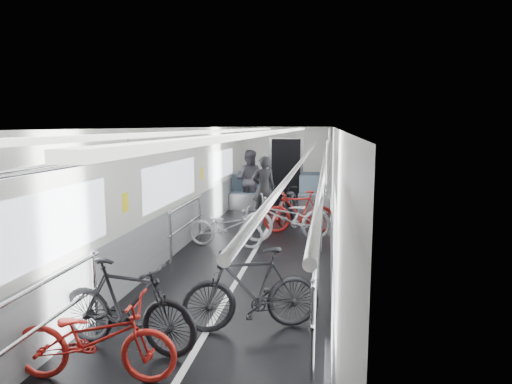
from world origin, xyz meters
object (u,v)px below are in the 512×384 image
bike_right_far (299,212)px  bike_aisle (288,203)px  bike_left_near (95,339)px  bike_right_mid (287,218)px  person_seated (249,179)px  bike_right_near (251,289)px  person_standing (264,188)px  bike_left_mid (126,306)px  bike_left_far (226,227)px

bike_right_far → bike_aisle: size_ratio=0.85×
bike_left_near → bike_aisle: bike_aisle is taller
bike_right_mid → person_seated: bearing=-175.5°
bike_right_near → bike_right_far: bike_right_near is taller
bike_right_far → person_standing: person_standing is taller
person_standing → person_seated: person_seated is taller
bike_left_mid → person_seated: bearing=11.3°
bike_left_near → bike_left_mid: bike_left_mid is taller
person_standing → bike_left_mid: bearing=67.2°
bike_left_mid → person_seated: 8.72m
bike_right_near → bike_right_mid: bike_right_near is taller
bike_left_mid → bike_right_mid: size_ratio=0.89×
bike_left_mid → person_standing: person_standing is taller
bike_right_mid → bike_right_near: bearing=-17.8°
bike_right_near → person_seated: size_ratio=0.96×
bike_left_far → person_standing: person_standing is taller
bike_left_far → bike_right_mid: size_ratio=0.82×
bike_left_mid → bike_left_far: (0.11, 4.37, -0.10)m
bike_left_mid → bike_aisle: 7.08m
person_seated → bike_left_near: bearing=98.0°
bike_left_near → bike_aisle: (1.19, 7.59, 0.08)m
bike_right_near → bike_right_mid: (0.04, 4.32, -0.00)m
bike_right_near → person_seated: 8.12m
bike_left_mid → bike_right_far: bike_left_mid is taller
bike_right_far → person_seated: size_ratio=0.93×
bike_right_far → bike_aisle: bike_aisle is taller
bike_right_near → bike_left_mid: bearing=-79.1°
bike_left_mid → bike_right_mid: (1.29, 5.05, -0.01)m
bike_left_near → person_seated: bearing=-4.3°
bike_right_near → bike_right_far: size_ratio=1.03×
bike_left_far → bike_left_mid: bearing=-176.4°
bike_right_far → bike_aisle: (-0.34, 1.15, 0.01)m
bike_right_mid → person_standing: (-0.80, 2.05, 0.33)m
bike_right_mid → bike_aisle: bike_right_mid is taller
bike_left_mid → person_seated: size_ratio=0.97×
person_standing → person_seated: bearing=-86.6°
person_standing → bike_right_far: bearing=109.5°
bike_right_mid → person_seated: (-1.46, 3.66, 0.37)m
bike_right_far → person_standing: size_ratio=0.97×
bike_aisle → bike_right_mid: bearing=-77.5°
bike_left_near → person_standing: size_ratio=0.96×
person_standing → bike_left_near: bearing=67.1°
bike_right_far → bike_aisle: bearing=-173.4°
bike_left_far → bike_right_far: bike_right_far is taller
bike_right_near → person_seated: bearing=171.1°
bike_right_far → person_seated: (-1.65, 2.87, 0.38)m
bike_right_far → bike_aisle: 1.20m
person_standing → person_seated: (-0.66, 1.62, 0.03)m
bike_left_far → bike_left_near: bearing=-176.8°
bike_left_far → bike_right_far: 2.01m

